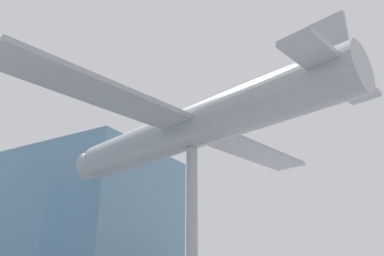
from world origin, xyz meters
name	(u,v)px	position (x,y,z in m)	size (l,w,h in m)	color
glass_pavilion_right	(68,230)	(9.40, 16.39, 5.51)	(9.92, 15.45, 11.60)	#60849E
support_pylon_central	(192,237)	(0.00, 0.00, 3.34)	(0.42, 0.42, 6.69)	#999EA3
suspended_airplane	(189,129)	(0.04, 0.16, 7.53)	(15.12, 14.66, 2.88)	#93999E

